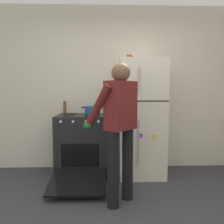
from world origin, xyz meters
TOP-DOWN VIEW (x-y plane):
  - kitchen_wall_back at (0.00, 1.95)m, footprint 6.00×0.10m
  - refrigerator at (0.37, 1.57)m, footprint 0.68×0.72m
  - stove_range at (-0.53, 1.55)m, footprint 0.76×1.23m
  - person_cook at (-0.02, 0.69)m, footprint 0.63×0.66m
  - red_pot at (-0.37, 1.52)m, footprint 0.32×0.22m
  - coffee_mug at (0.20, 1.62)m, footprint 0.11×0.08m
  - pepper_mill at (-0.83, 1.77)m, footprint 0.05×0.05m

SIDE VIEW (x-z plane):
  - stove_range at x=-0.53m, z-range -0.01..0.93m
  - refrigerator at x=0.37m, z-range 0.00..1.76m
  - person_cook at x=-0.02m, z-range 0.15..1.75m
  - red_pot at x=-0.37m, z-range 0.94..1.07m
  - pepper_mill at x=-0.83m, z-range 0.94..1.14m
  - kitchen_wall_back at x=0.00m, z-range 0.00..2.70m
  - coffee_mug at x=0.20m, z-range 1.76..1.85m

